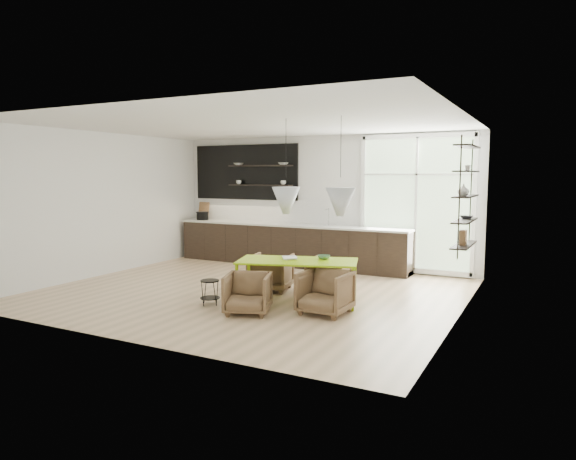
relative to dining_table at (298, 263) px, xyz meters
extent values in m
cube|color=#DBB58E|center=(-1.05, 0.28, -0.65)|extent=(7.00, 6.00, 0.01)
cube|color=white|center=(-1.05, 3.28, 0.81)|extent=(7.00, 0.02, 2.90)
cube|color=white|center=(-4.55, 0.28, 0.81)|extent=(0.02, 6.00, 2.90)
cube|color=white|center=(2.45, 0.28, 0.81)|extent=(0.02, 6.00, 2.90)
cube|color=white|center=(-1.05, 0.28, 2.26)|extent=(7.00, 6.00, 0.01)
cube|color=#B2D1A5|center=(1.10, 3.25, 0.81)|extent=(2.20, 0.02, 2.70)
cube|color=white|center=(1.10, 3.22, 0.81)|extent=(2.30, 0.08, 2.80)
cone|color=silver|center=(-0.10, -0.22, 1.01)|extent=(0.44, 0.44, 0.42)
cone|color=silver|center=(0.80, -0.22, 1.01)|extent=(0.44, 0.44, 0.42)
cylinder|color=black|center=(-0.10, -0.22, 1.81)|extent=(0.01, 0.01, 0.89)
cylinder|color=black|center=(0.80, -0.22, 1.81)|extent=(0.01, 0.01, 0.89)
cube|color=black|center=(-1.65, 2.95, -0.19)|extent=(5.50, 0.65, 0.90)
cube|color=silver|center=(-1.65, 2.95, 0.28)|extent=(5.54, 0.69, 0.04)
cube|color=white|center=(-1.65, 3.27, 0.56)|extent=(5.50, 0.02, 0.55)
cube|color=black|center=(-3.00, 3.24, 1.46)|extent=(2.80, 0.06, 1.30)
cube|color=black|center=(-2.50, 3.10, 1.61)|extent=(1.60, 0.28, 0.03)
cube|color=black|center=(-2.50, 3.10, 1.16)|extent=(1.60, 0.28, 0.03)
cube|color=#9B7147|center=(-4.20, 3.18, 0.51)|extent=(0.30, 0.10, 0.42)
cylinder|color=silver|center=(-0.75, 3.05, 0.48)|extent=(0.02, 0.02, 0.40)
imported|color=white|center=(-3.10, 3.10, 1.65)|extent=(0.22, 0.22, 0.05)
imported|color=white|center=(-1.90, 3.10, 1.65)|extent=(0.22, 0.22, 0.05)
imported|color=white|center=(-3.10, 3.10, 1.22)|extent=(0.12, 0.12, 0.10)
imported|color=white|center=(-1.90, 3.10, 1.22)|extent=(0.12, 0.12, 0.10)
cylinder|color=black|center=(-4.03, 2.90, 0.39)|extent=(0.29, 0.29, 0.18)
cube|color=black|center=(2.31, 0.88, 1.06)|extent=(0.02, 0.02, 1.90)
cube|color=black|center=(2.31, 2.08, 1.06)|extent=(0.02, 0.02, 1.90)
cube|color=black|center=(2.31, 1.48, 0.26)|extent=(0.26, 1.20, 0.02)
cube|color=black|center=(2.31, 1.48, 0.66)|extent=(0.26, 1.20, 0.02)
cube|color=black|center=(2.31, 1.48, 1.06)|extent=(0.26, 1.20, 0.02)
cube|color=black|center=(2.31, 1.48, 1.46)|extent=(0.26, 1.20, 0.03)
cube|color=black|center=(2.31, 1.48, 1.86)|extent=(0.26, 1.20, 0.03)
imported|color=white|center=(2.31, 1.23, 1.17)|extent=(0.18, 0.18, 0.19)
imported|color=#333338|center=(2.31, 1.68, 0.70)|extent=(0.22, 0.22, 0.05)
imported|color=white|center=(2.31, 1.58, 1.52)|extent=(0.10, 0.10, 0.09)
cube|color=#9B7147|center=(2.31, 1.38, 0.39)|extent=(0.10, 0.18, 0.24)
cube|color=#8DBE07|center=(0.00, 0.00, 0.03)|extent=(2.05, 1.38, 0.03)
cube|color=#8DBE07|center=(-0.74, -0.63, -0.31)|extent=(0.05, 0.05, 0.66)
cube|color=#8DBE07|center=(-0.97, 0.09, -0.31)|extent=(0.05, 0.05, 0.66)
cube|color=#8DBE07|center=(0.97, -0.09, -0.31)|extent=(0.05, 0.05, 0.66)
cube|color=#8DBE07|center=(0.74, 0.63, -0.31)|extent=(0.05, 0.05, 0.66)
imported|color=brown|center=(-0.81, 0.58, -0.32)|extent=(0.82, 0.84, 0.65)
imported|color=brown|center=(0.19, 0.84, -0.33)|extent=(0.73, 0.74, 0.62)
imported|color=brown|center=(-0.36, -0.93, -0.34)|extent=(0.84, 0.85, 0.60)
imported|color=brown|center=(0.66, -0.42, -0.32)|extent=(0.72, 0.74, 0.65)
cylinder|color=black|center=(-1.16, -0.77, -0.26)|extent=(0.29, 0.29, 0.02)
cylinder|color=black|center=(-1.16, -0.77, -0.53)|extent=(0.31, 0.31, 0.01)
cylinder|color=black|center=(-1.03, -0.82, -0.45)|extent=(0.01, 0.01, 0.39)
cylinder|color=black|center=(-1.11, -0.64, -0.45)|extent=(0.01, 0.01, 0.39)
cylinder|color=black|center=(-1.29, -0.72, -0.45)|extent=(0.01, 0.01, 0.39)
cylinder|color=black|center=(-1.21, -0.90, -0.45)|extent=(0.01, 0.01, 0.39)
imported|color=white|center=(-0.28, 0.01, 0.06)|extent=(0.36, 0.38, 0.03)
imported|color=#4A7652|center=(0.33, 0.29, 0.08)|extent=(0.23, 0.23, 0.06)
camera|label=1|loc=(3.57, -7.26, 1.42)|focal=32.00mm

